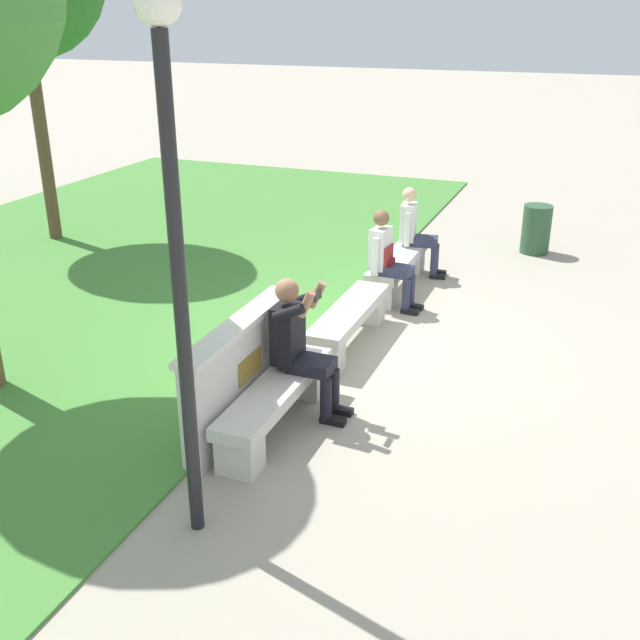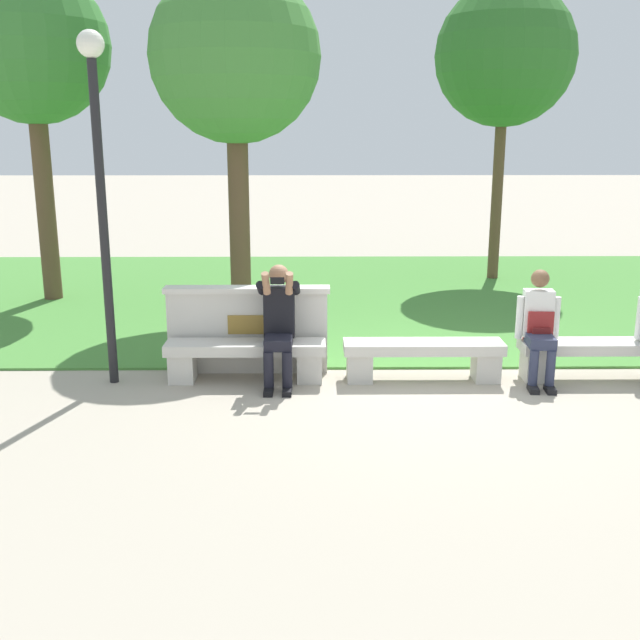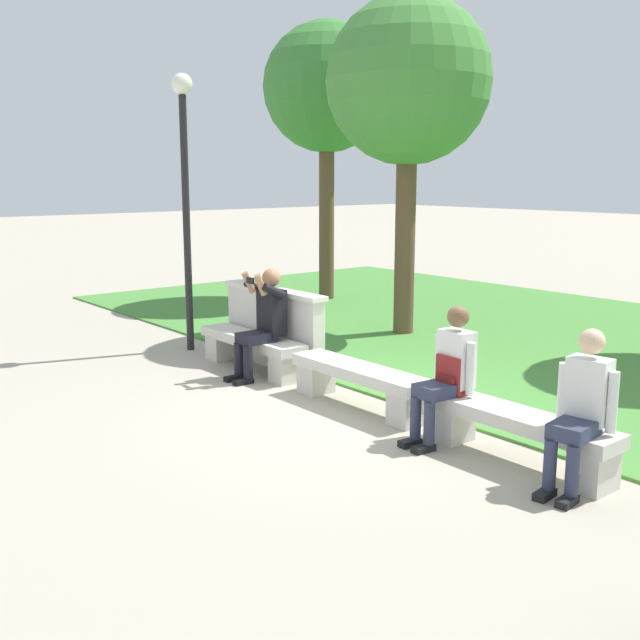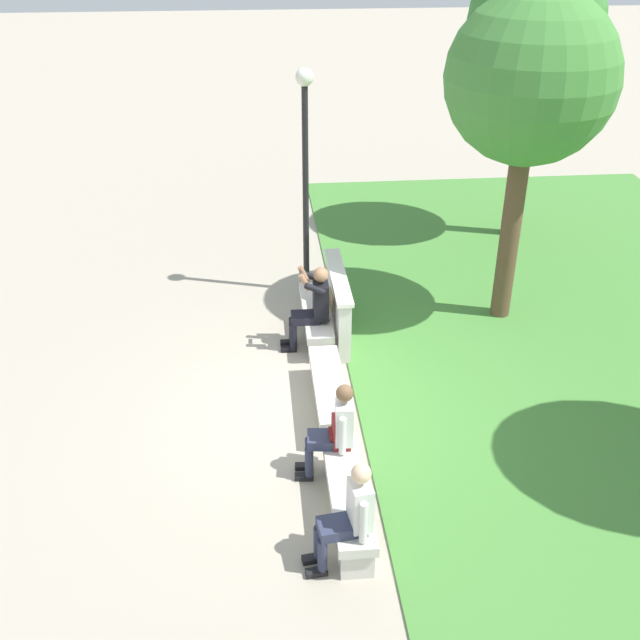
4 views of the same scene
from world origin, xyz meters
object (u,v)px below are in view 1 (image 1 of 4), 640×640
at_px(bench_mid, 398,267).
at_px(trash_bin, 536,229).
at_px(person_distant, 388,257).
at_px(backpack, 383,259).
at_px(person_photographer, 299,341).
at_px(bench_main, 276,400).
at_px(person_companion, 415,229).
at_px(bench_near, 349,320).
at_px(lamp_post, 173,202).

xyz_separation_m(bench_mid, trash_bin, (2.33, -1.56, 0.08)).
bearing_deg(person_distant, trash_bin, -25.95).
distance_m(backpack, trash_bin, 3.43).
distance_m(person_photographer, person_distant, 2.88).
relative_size(bench_mid, backpack, 4.18).
bearing_deg(person_photographer, trash_bin, -13.98).
distance_m(bench_main, person_companion, 4.62).
xyz_separation_m(bench_near, backpack, (1.28, -0.00, 0.33)).
relative_size(bench_main, backpack, 4.18).
bearing_deg(bench_near, backpack, -0.06).
distance_m(bench_main, bench_mid, 3.99).
xyz_separation_m(bench_main, person_distant, (3.26, -0.07, 0.38)).
height_order(bench_main, person_companion, person_companion).
distance_m(person_distant, trash_bin, 3.42).
relative_size(bench_mid, person_companion, 1.42).
bearing_deg(bench_main, bench_near, 0.00).
distance_m(bench_near, person_photographer, 1.68).
bearing_deg(person_distant, bench_main, 178.84).
bearing_deg(trash_bin, bench_near, 160.20).
height_order(bench_main, bench_near, same).
height_order(bench_near, bench_mid, same).
bearing_deg(bench_main, lamp_post, -178.65).
distance_m(bench_mid, trash_bin, 2.80).
height_order(person_companion, backpack, person_companion).
height_order(trash_bin, lamp_post, lamp_post).
xyz_separation_m(bench_main, person_companion, (4.61, -0.07, 0.38)).
relative_size(bench_mid, trash_bin, 2.39).
distance_m(person_companion, backpack, 1.34).
height_order(bench_main, backpack, backpack).
bearing_deg(bench_mid, lamp_post, -179.64).
height_order(person_distant, person_companion, same).
bearing_deg(person_photographer, bench_mid, 1.23).
bearing_deg(bench_near, lamp_post, -179.43).
height_order(person_photographer, lamp_post, lamp_post).
bearing_deg(bench_main, person_companion, -0.82).
bearing_deg(trash_bin, person_photographer, 166.02).
relative_size(person_photographer, person_distant, 1.05).
distance_m(bench_main, person_photographer, 0.59).
xyz_separation_m(person_photographer, trash_bin, (5.94, -1.48, -0.36)).
distance_m(person_distant, backpack, 0.08).
height_order(person_distant, backpack, person_distant).
height_order(person_photographer, backpack, person_photographer).
height_order(backpack, trash_bin, backpack).
bearing_deg(person_companion, backpack, 177.24).
height_order(bench_mid, person_companion, person_companion).
distance_m(bench_main, backpack, 3.29).
bearing_deg(lamp_post, bench_near, 0.57).
relative_size(bench_mid, person_distant, 1.42).
xyz_separation_m(bench_mid, person_distant, (-0.73, -0.07, 0.38)).
height_order(bench_near, lamp_post, lamp_post).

